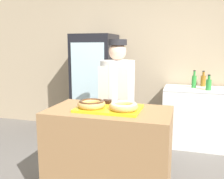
# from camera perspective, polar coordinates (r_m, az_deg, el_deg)

# --- Properties ---
(wall_back) EXTENTS (8.00, 0.06, 2.70)m
(wall_back) POSITION_cam_1_polar(r_m,az_deg,el_deg) (4.43, 7.51, 7.35)
(wall_back) COLOR tan
(wall_back) RESTS_ON ground_plane
(display_counter) EXTENTS (1.19, 0.67, 0.94)m
(display_counter) POSITION_cam_1_polar(r_m,az_deg,el_deg) (2.58, -0.65, -14.73)
(display_counter) COLOR #997047
(display_counter) RESTS_ON ground_plane
(serving_tray) EXTENTS (0.61, 0.43, 0.02)m
(serving_tray) POSITION_cam_1_polar(r_m,az_deg,el_deg) (2.42, -0.67, -4.32)
(serving_tray) COLOR yellow
(serving_tray) RESTS_ON display_counter
(donut_chocolate_glaze) EXTENTS (0.27, 0.27, 0.07)m
(donut_chocolate_glaze) POSITION_cam_1_polar(r_m,az_deg,el_deg) (2.40, -4.72, -3.23)
(donut_chocolate_glaze) COLOR tan
(donut_chocolate_glaze) RESTS_ON serving_tray
(donut_light_glaze) EXTENTS (0.27, 0.27, 0.07)m
(donut_light_glaze) POSITION_cam_1_polar(r_m,az_deg,el_deg) (2.31, 2.69, -3.75)
(donut_light_glaze) COLOR tan
(donut_light_glaze) RESTS_ON serving_tray
(brownie_back_left) EXTENTS (0.08, 0.08, 0.03)m
(brownie_back_left) POSITION_cam_1_polar(r_m,az_deg,el_deg) (2.57, -1.27, -2.80)
(brownie_back_left) COLOR black
(brownie_back_left) RESTS_ON serving_tray
(brownie_back_right) EXTENTS (0.08, 0.08, 0.03)m
(brownie_back_right) POSITION_cam_1_polar(r_m,az_deg,el_deg) (2.53, 1.96, -3.01)
(brownie_back_right) COLOR black
(brownie_back_right) RESTS_ON serving_tray
(baker_person) EXTENTS (0.42, 0.42, 1.62)m
(baker_person) POSITION_cam_1_polar(r_m,az_deg,el_deg) (3.10, 1.19, -3.16)
(baker_person) COLOR #4C4C51
(baker_person) RESTS_ON ground_plane
(beverage_fridge) EXTENTS (0.67, 0.69, 1.73)m
(beverage_fridge) POSITION_cam_1_polar(r_m,az_deg,el_deg) (4.28, -3.86, 0.83)
(beverage_fridge) COLOR black
(beverage_fridge) RESTS_ON ground_plane
(chest_freezer) EXTENTS (1.07, 0.63, 0.90)m
(chest_freezer) POSITION_cam_1_polar(r_m,az_deg,el_deg) (4.12, 19.16, -5.91)
(chest_freezer) COLOR white
(chest_freezer) RESTS_ON ground_plane
(bottle_green) EXTENTS (0.07, 0.07, 0.27)m
(bottle_green) POSITION_cam_1_polar(r_m,az_deg,el_deg) (4.05, 18.24, 1.86)
(bottle_green) COLOR #2D8C38
(bottle_green) RESTS_ON chest_freezer
(bottle_green_b) EXTENTS (0.08, 0.08, 0.23)m
(bottle_green_b) POSITION_cam_1_polar(r_m,az_deg,el_deg) (3.91, 21.22, 1.15)
(bottle_green_b) COLOR #2D8C38
(bottle_green_b) RESTS_ON chest_freezer
(bottle_amber) EXTENTS (0.08, 0.08, 0.25)m
(bottle_amber) POSITION_cam_1_polar(r_m,az_deg,el_deg) (4.26, 20.11, 2.00)
(bottle_amber) COLOR #99661E
(bottle_amber) RESTS_ON chest_freezer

